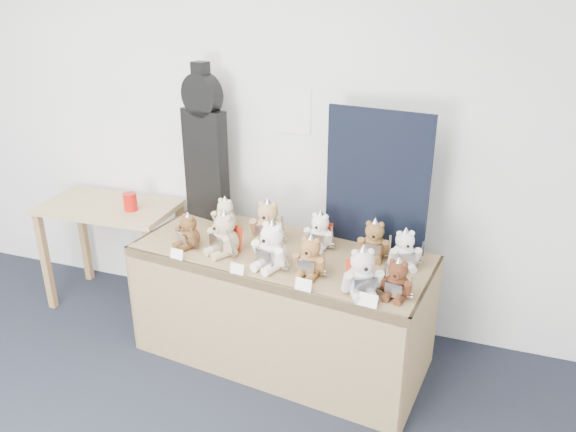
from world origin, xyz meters
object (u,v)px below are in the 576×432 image
(teddy_front_end, at_px, (397,280))
(teddy_front_centre, at_px, (272,247))
(display_table, at_px, (276,280))
(teddy_back_far_left, at_px, (223,217))
(guitar_case, at_px, (205,145))
(teddy_front_right, at_px, (310,258))
(teddy_front_far_right, at_px, (362,274))
(teddy_back_centre_right, at_px, (320,232))
(teddy_back_left, at_px, (225,215))
(red_cup, at_px, (130,202))
(side_table, at_px, (111,221))
(teddy_front_far_left, at_px, (188,232))
(teddy_back_end, at_px, (404,250))
(teddy_back_centre_left, at_px, (268,223))
(teddy_front_left, at_px, (224,235))
(teddy_back_right, at_px, (374,241))

(teddy_front_end, bearing_deg, teddy_front_centre, -178.35)
(display_table, bearing_deg, teddy_back_far_left, 156.56)
(guitar_case, bearing_deg, teddy_front_right, -16.39)
(guitar_case, xyz_separation_m, teddy_front_right, (0.93, -0.57, -0.42))
(teddy_front_far_right, bearing_deg, teddy_back_centre_right, 102.04)
(teddy_back_left, bearing_deg, red_cup, -169.81)
(side_table, height_order, teddy_front_far_left, teddy_front_far_left)
(teddy_front_far_right, height_order, teddy_back_end, teddy_front_far_right)
(guitar_case, relative_size, teddy_front_end, 4.40)
(display_table, relative_size, guitar_case, 1.79)
(guitar_case, height_order, teddy_front_right, guitar_case)
(teddy_front_centre, bearing_deg, teddy_front_right, 15.75)
(teddy_front_far_right, bearing_deg, teddy_back_centre_left, 121.45)
(teddy_back_end, xyz_separation_m, teddy_back_far_left, (-1.23, 0.15, -0.02))
(display_table, relative_size, teddy_back_centre_left, 6.21)
(teddy_front_left, relative_size, teddy_back_centre_left, 0.99)
(guitar_case, xyz_separation_m, teddy_back_end, (1.41, -0.29, -0.42))
(display_table, height_order, teddy_back_right, teddy_back_right)
(teddy_back_centre_left, relative_size, teddy_back_centre_right, 1.18)
(teddy_back_centre_left, distance_m, teddy_back_right, 0.68)
(guitar_case, distance_m, teddy_back_far_left, 0.50)
(red_cup, distance_m, teddy_back_right, 1.75)
(guitar_case, bearing_deg, teddy_back_end, 3.45)
(side_table, xyz_separation_m, teddy_front_far_right, (1.99, -0.55, 0.20))
(guitar_case, xyz_separation_m, teddy_front_end, (1.43, -0.65, -0.43))
(display_table, height_order, teddy_back_centre_left, teddy_back_centre_left)
(side_table, xyz_separation_m, teddy_front_end, (2.17, -0.52, 0.18))
(teddy_back_left, height_order, teddy_back_centre_left, teddy_back_centre_left)
(guitar_case, xyz_separation_m, teddy_front_far_right, (1.25, -0.68, -0.40))
(teddy_front_far_left, xyz_separation_m, teddy_back_left, (0.10, 0.32, 0.00))
(side_table, height_order, teddy_back_centre_left, teddy_back_centre_left)
(teddy_back_left, xyz_separation_m, teddy_back_centre_right, (0.68, -0.06, 0.00))
(teddy_front_left, relative_size, teddy_back_centre_right, 1.17)
(teddy_back_end, bearing_deg, display_table, 166.46)
(guitar_case, distance_m, teddy_front_centre, 0.97)
(teddy_back_right, relative_size, teddy_back_end, 1.03)
(guitar_case, relative_size, teddy_front_far_left, 4.37)
(teddy_front_far_left, xyz_separation_m, teddy_back_centre_left, (0.44, 0.24, 0.03))
(teddy_front_far_right, xyz_separation_m, teddy_back_right, (-0.03, 0.44, -0.01))
(teddy_front_far_left, distance_m, teddy_back_centre_right, 0.82)
(teddy_front_left, height_order, teddy_back_centre_left, teddy_back_centre_left)
(side_table, relative_size, teddy_front_far_left, 4.05)
(teddy_back_left, relative_size, teddy_back_centre_left, 0.80)
(display_table, xyz_separation_m, teddy_back_right, (0.56, 0.19, 0.27))
(display_table, bearing_deg, teddy_back_centre_right, 52.45)
(red_cup, height_order, teddy_back_end, teddy_back_end)
(teddy_front_right, distance_m, teddy_front_far_right, 0.34)
(teddy_front_far_left, height_order, teddy_back_far_left, teddy_front_far_left)
(teddy_front_left, bearing_deg, teddy_back_right, 46.74)
(teddy_front_right, bearing_deg, teddy_back_right, 54.46)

